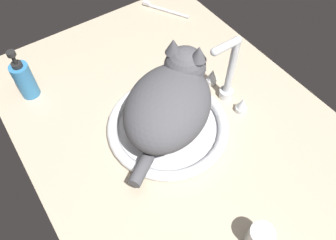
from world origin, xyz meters
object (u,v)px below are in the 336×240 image
(cat, at_px, (171,99))
(toothbrush, at_px, (165,10))
(faucet, at_px, (228,77))
(soap_pump_bottle, at_px, (24,79))
(metal_jar, at_px, (259,238))
(sink_basin, at_px, (168,126))

(cat, relative_size, toothbrush, 2.13)
(faucet, distance_m, cat, 0.18)
(soap_pump_bottle, bearing_deg, metal_jar, 19.73)
(toothbrush, bearing_deg, faucet, -11.34)
(sink_basin, xyz_separation_m, cat, (-0.01, 0.02, 0.09))
(metal_jar, bearing_deg, toothbrush, 159.40)
(toothbrush, bearing_deg, sink_basin, -33.16)
(soap_pump_bottle, bearing_deg, faucet, 54.11)
(cat, bearing_deg, toothbrush, 147.87)
(sink_basin, relative_size, faucet, 1.49)
(sink_basin, bearing_deg, toothbrush, 146.84)
(cat, bearing_deg, soap_pump_bottle, -138.86)
(faucet, relative_size, cat, 0.63)
(soap_pump_bottle, bearing_deg, toothbrush, 100.83)
(faucet, bearing_deg, metal_jar, -30.51)
(faucet, distance_m, metal_jar, 0.42)
(faucet, relative_size, metal_jar, 3.11)
(cat, xyz_separation_m, toothbrush, (-0.43, 0.27, -0.10))
(sink_basin, relative_size, cat, 0.93)
(faucet, bearing_deg, soap_pump_bottle, -125.89)
(faucet, relative_size, soap_pump_bottle, 1.35)
(cat, bearing_deg, sink_basin, -57.52)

